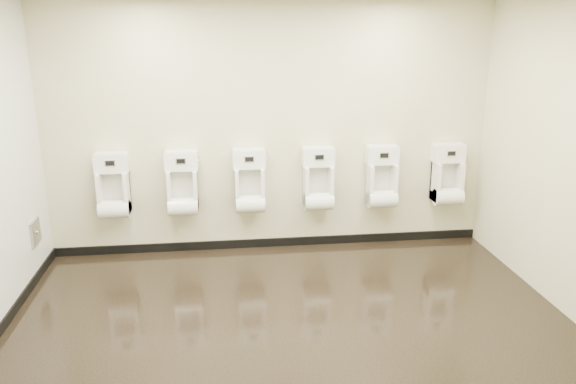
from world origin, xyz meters
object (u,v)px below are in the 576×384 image
urinal_3 (318,183)px  urinal_5 (448,179)px  access_panel (35,232)px  urinal_1 (183,188)px  urinal_0 (113,190)px  urinal_2 (250,186)px  urinal_4 (382,181)px

urinal_3 → urinal_5: size_ratio=1.00×
access_panel → urinal_3: size_ratio=0.36×
access_panel → urinal_1: 1.57m
urinal_0 → urinal_5: size_ratio=1.00×
access_panel → urinal_2: 2.28m
urinal_4 → urinal_2: bearing=180.0°
urinal_0 → urinal_5: bearing=0.0°
urinal_0 → urinal_1: (0.75, 0.00, 0.00)m
urinal_2 → urinal_4: same height
urinal_1 → urinal_4: 2.27m
urinal_4 → urinal_5: same height
access_panel → urinal_1: bearing=16.1°
urinal_0 → urinal_1: same height
urinal_3 → urinal_4: same height
access_panel → urinal_5: 4.58m
urinal_4 → urinal_5: bearing=0.0°
urinal_2 → urinal_4: 1.53m
urinal_1 → urinal_3: bearing=0.0°
urinal_0 → urinal_4: (3.02, 0.00, 0.00)m
urinal_2 → urinal_5: 2.33m
urinal_3 → urinal_0: bearing=180.0°
access_panel → urinal_2: bearing=10.9°
urinal_5 → urinal_0: bearing=180.0°
urinal_0 → urinal_4: 3.02m
urinal_0 → urinal_2: same height
urinal_2 → urinal_5: same height
urinal_1 → urinal_5: same height
urinal_0 → access_panel: bearing=-149.8°
urinal_1 → urinal_2: 0.74m
urinal_0 → urinal_2: size_ratio=1.00×
urinal_0 → urinal_2: (1.49, 0.00, 0.00)m
urinal_0 → urinal_2: bearing=0.0°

